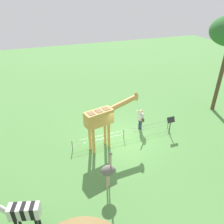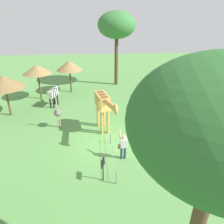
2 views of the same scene
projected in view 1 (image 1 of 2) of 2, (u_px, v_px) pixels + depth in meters
ground_plane at (124, 139)px, 14.65m from camera, size 60.00×60.00×0.00m
giraffe at (104, 118)px, 12.97m from camera, size 3.84×1.34×3.22m
visitor at (141, 118)px, 15.28m from camera, size 0.56×0.58×1.76m
zebra at (23, 213)px, 8.53m from camera, size 1.81×0.81×1.66m
ostrich at (108, 170)px, 10.51m from camera, size 0.70×0.56×2.25m
info_sign at (171, 122)px, 14.78m from camera, size 0.56×0.21×1.32m
wire_fence at (124, 133)px, 14.57m from camera, size 7.05×0.05×0.75m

